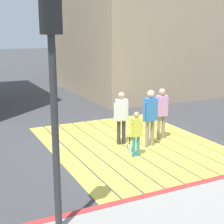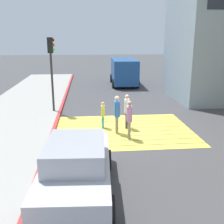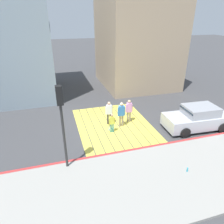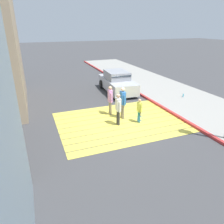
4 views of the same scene
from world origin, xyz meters
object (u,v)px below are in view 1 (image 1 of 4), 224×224
at_px(pedestrian_adult_side, 150,114).
at_px(pedestrian_child_with_racket, 136,132).
at_px(pedestrian_adult_trailing, 162,110).
at_px(traffic_light_corner, 52,59).
at_px(pedestrian_adult_lead, 121,114).

relative_size(pedestrian_adult_side, pedestrian_child_with_racket, 1.34).
bearing_deg(pedestrian_child_with_racket, pedestrian_adult_trailing, -56.46).
height_order(traffic_light_corner, pedestrian_adult_trailing, traffic_light_corner).
bearing_deg(pedestrian_adult_side, pedestrian_child_with_racket, 124.82).
bearing_deg(pedestrian_adult_side, pedestrian_adult_trailing, -57.99).
xyz_separation_m(pedestrian_adult_trailing, pedestrian_adult_side, (-0.45, 0.71, 0.04)).
relative_size(pedestrian_adult_lead, pedestrian_child_with_racket, 1.27).
xyz_separation_m(traffic_light_corner, pedestrian_adult_trailing, (3.67, -4.62, -2.06)).
bearing_deg(pedestrian_adult_lead, pedestrian_adult_side, -128.65).
xyz_separation_m(pedestrian_adult_trailing, pedestrian_child_with_racket, (-1.02, 1.54, -0.24)).
height_order(pedestrian_adult_lead, pedestrian_adult_trailing, pedestrian_adult_trailing).
distance_m(pedestrian_adult_lead, pedestrian_child_with_racket, 1.16).
distance_m(traffic_light_corner, pedestrian_child_with_racket, 4.67).
bearing_deg(pedestrian_adult_lead, traffic_light_corner, 139.62).
xyz_separation_m(traffic_light_corner, pedestrian_adult_side, (3.23, -3.91, -2.02)).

